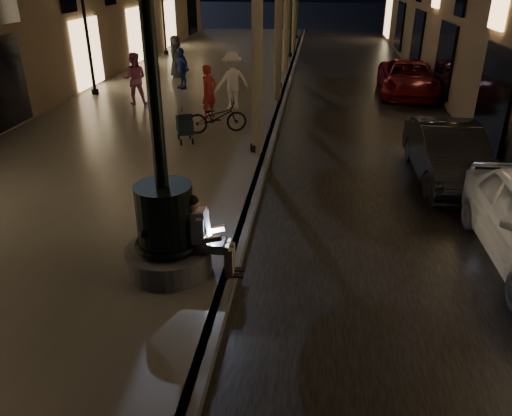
# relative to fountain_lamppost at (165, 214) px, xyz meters

# --- Properties ---
(ground) EXTENTS (120.00, 120.00, 0.00)m
(ground) POSITION_rel_fountain_lamppost_xyz_m (1.00, 13.00, -1.21)
(ground) COLOR black
(ground) RESTS_ON ground
(cobble_lane) EXTENTS (6.00, 45.00, 0.02)m
(cobble_lane) POSITION_rel_fountain_lamppost_xyz_m (4.00, 13.00, -1.20)
(cobble_lane) COLOR black
(cobble_lane) RESTS_ON ground
(promenade) EXTENTS (8.00, 45.00, 0.20)m
(promenade) POSITION_rel_fountain_lamppost_xyz_m (-3.00, 13.00, -1.11)
(promenade) COLOR slate
(promenade) RESTS_ON ground
(curb_strip) EXTENTS (0.25, 45.00, 0.20)m
(curb_strip) POSITION_rel_fountain_lamppost_xyz_m (1.00, 13.00, -1.11)
(curb_strip) COLOR #59595B
(curb_strip) RESTS_ON ground
(fountain_lamppost) EXTENTS (1.40, 1.40, 5.21)m
(fountain_lamppost) POSITION_rel_fountain_lamppost_xyz_m (0.00, 0.00, 0.00)
(fountain_lamppost) COLOR #59595B
(fountain_lamppost) RESTS_ON promenade
(seated_man_laptop) EXTENTS (0.99, 0.34, 1.36)m
(seated_man_laptop) POSITION_rel_fountain_lamppost_xyz_m (0.61, 0.00, -0.29)
(seated_man_laptop) COLOR gray
(seated_man_laptop) RESTS_ON promenade
(lamp_curb_a) EXTENTS (0.36, 0.36, 4.81)m
(lamp_curb_a) POSITION_rel_fountain_lamppost_xyz_m (0.70, 6.00, 2.02)
(lamp_curb_a) COLOR black
(lamp_curb_a) RESTS_ON promenade
(lamp_curb_b) EXTENTS (0.36, 0.36, 4.81)m
(lamp_curb_b) POSITION_rel_fountain_lamppost_xyz_m (0.70, 14.00, 2.02)
(lamp_curb_b) COLOR black
(lamp_curb_b) RESTS_ON promenade
(lamp_left_b) EXTENTS (0.36, 0.36, 4.81)m
(lamp_left_b) POSITION_rel_fountain_lamppost_xyz_m (-6.40, 12.00, 2.02)
(lamp_left_b) COLOR black
(lamp_left_b) RESTS_ON promenade
(stroller) EXTENTS (0.64, 0.97, 0.99)m
(stroller) POSITION_rel_fountain_lamppost_xyz_m (-1.36, 6.52, -0.52)
(stroller) COLOR black
(stroller) RESTS_ON promenade
(car_second) EXTENTS (1.53, 4.15, 1.36)m
(car_second) POSITION_rel_fountain_lamppost_xyz_m (5.48, 5.00, -0.53)
(car_second) COLOR black
(car_second) RESTS_ON ground
(car_third) EXTENTS (2.46, 4.90, 1.33)m
(car_third) POSITION_rel_fountain_lamppost_xyz_m (5.91, 14.18, -0.55)
(car_third) COLOR maroon
(car_third) RESTS_ON ground
(pedestrian_red) EXTENTS (0.66, 0.74, 1.70)m
(pedestrian_red) POSITION_rel_fountain_lamppost_xyz_m (-1.20, 9.16, -0.16)
(pedestrian_red) COLOR #A82721
(pedestrian_red) RESTS_ON promenade
(pedestrian_pink) EXTENTS (0.99, 0.83, 1.82)m
(pedestrian_pink) POSITION_rel_fountain_lamppost_xyz_m (-4.22, 10.64, -0.10)
(pedestrian_pink) COLOR pink
(pedestrian_pink) RESTS_ON promenade
(pedestrian_white) EXTENTS (1.44, 1.27, 1.93)m
(pedestrian_white) POSITION_rel_fountain_lamppost_xyz_m (-0.65, 10.43, -0.05)
(pedestrian_white) COLOR white
(pedestrian_white) RESTS_ON promenade
(pedestrian_blue) EXTENTS (0.96, 0.95, 1.62)m
(pedestrian_blue) POSITION_rel_fountain_lamppost_xyz_m (-3.21, 13.37, -0.20)
(pedestrian_blue) COLOR navy
(pedestrian_blue) RESTS_ON promenade
(pedestrian_dark) EXTENTS (0.67, 0.94, 1.81)m
(pedestrian_dark) POSITION_rel_fountain_lamppost_xyz_m (-4.06, 15.67, -0.11)
(pedestrian_dark) COLOR #313035
(pedestrian_dark) RESTS_ON promenade
(bicycle) EXTENTS (1.90, 1.20, 0.94)m
(bicycle) POSITION_rel_fountain_lamppost_xyz_m (-0.65, 7.55, -0.54)
(bicycle) COLOR black
(bicycle) RESTS_ON promenade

